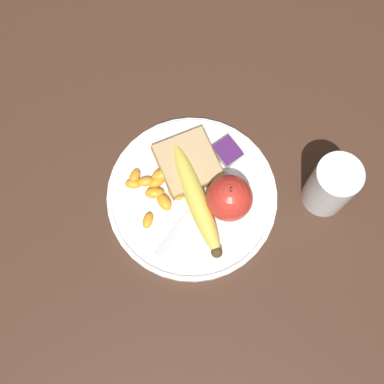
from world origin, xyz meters
TOP-DOWN VIEW (x-y plane):
  - ground_plane at (0.00, 0.00)m, footprint 3.00×3.00m
  - plate at (0.00, 0.00)m, footprint 0.27×0.27m
  - juice_glass at (-0.12, -0.17)m, footprint 0.07×0.07m
  - apple at (-0.05, -0.04)m, footprint 0.07×0.07m
  - banana at (-0.01, 0.00)m, footprint 0.20×0.08m
  - bread_slice at (0.05, -0.03)m, footprint 0.11×0.11m
  - fork at (-0.02, 0.00)m, footprint 0.07×0.17m
  - jam_packet at (0.02, -0.09)m, footprint 0.04×0.03m
  - orange_segment_0 at (0.02, 0.02)m, footprint 0.03×0.02m
  - orange_segment_1 at (0.04, 0.05)m, footprint 0.03×0.04m
  - orange_segment_2 at (0.08, 0.06)m, footprint 0.03×0.03m
  - orange_segment_3 at (0.02, 0.04)m, footprint 0.03×0.02m
  - orange_segment_4 at (0.06, 0.01)m, footprint 0.04×0.03m
  - orange_segment_5 at (0.05, 0.03)m, footprint 0.02×0.03m
  - orange_segment_6 at (0.06, 0.05)m, footprint 0.03×0.03m
  - orange_segment_7 at (0.05, 0.02)m, footprint 0.03×0.04m
  - orange_segment_8 at (0.01, 0.08)m, footprint 0.03×0.03m
  - orange_segment_9 at (0.07, 0.07)m, footprint 0.03×0.03m

SIDE VIEW (x-z plane):
  - ground_plane at x=0.00m, z-range 0.00..0.00m
  - plate at x=0.00m, z-range 0.00..0.02m
  - fork at x=-0.02m, z-range 0.01..0.02m
  - orange_segment_8 at x=0.01m, z-range 0.01..0.03m
  - orange_segment_6 at x=0.06m, z-range 0.01..0.03m
  - orange_segment_9 at x=0.07m, z-range 0.01..0.03m
  - orange_segment_2 at x=0.08m, z-range 0.01..0.03m
  - orange_segment_0 at x=0.02m, z-range 0.01..0.03m
  - orange_segment_5 at x=0.05m, z-range 0.01..0.03m
  - orange_segment_1 at x=0.04m, z-range 0.01..0.03m
  - orange_segment_3 at x=0.02m, z-range 0.01..0.03m
  - orange_segment_4 at x=0.06m, z-range 0.01..0.03m
  - orange_segment_7 at x=0.05m, z-range 0.01..0.03m
  - jam_packet at x=0.02m, z-range 0.01..0.03m
  - bread_slice at x=0.05m, z-range 0.01..0.03m
  - banana at x=-0.01m, z-range 0.01..0.04m
  - apple at x=-0.05m, z-range 0.01..0.09m
  - juice_glass at x=-0.12m, z-range 0.00..0.11m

